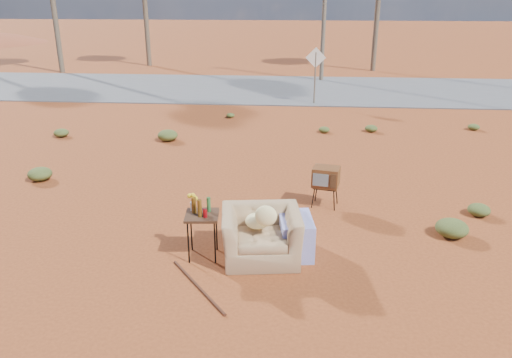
{
  "coord_description": "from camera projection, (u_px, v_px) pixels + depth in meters",
  "views": [
    {
      "loc": [
        0.8,
        -7.61,
        4.23
      ],
      "look_at": [
        0.07,
        1.38,
        0.8
      ],
      "focal_mm": 35.0,
      "sensor_mm": 36.0,
      "label": 1
    }
  ],
  "objects": [
    {
      "name": "side_table",
      "position": [
        200.0,
        212.0,
        8.2
      ],
      "size": [
        0.59,
        0.59,
        1.09
      ],
      "rotation": [
        0.0,
        0.0,
        0.09
      ],
      "color": "#372114",
      "rests_on": "ground"
    },
    {
      "name": "road_sign",
      "position": [
        315.0,
        66.0,
        19.18
      ],
      "size": [
        0.78,
        0.06,
        2.19
      ],
      "color": "brown",
      "rests_on": "ground"
    },
    {
      "name": "armchair",
      "position": [
        268.0,
        229.0,
        8.26
      ],
      "size": [
        1.59,
        1.14,
        1.12
      ],
      "rotation": [
        0.0,
        0.0,
        0.13
      ],
      "color": "#9C7A55",
      "rests_on": "ground"
    },
    {
      "name": "scrub_patch",
      "position": [
        231.0,
        160.0,
        12.77
      ],
      "size": [
        17.49,
        8.07,
        0.33
      ],
      "color": "#4A5425",
      "rests_on": "ground"
    },
    {
      "name": "ground",
      "position": [
        246.0,
        250.0,
        8.65
      ],
      "size": [
        140.0,
        140.0,
        0.0
      ],
      "primitive_type": "plane",
      "color": "brown",
      "rests_on": "ground"
    },
    {
      "name": "highway",
      "position": [
        279.0,
        89.0,
        22.62
      ],
      "size": [
        140.0,
        7.0,
        0.04
      ],
      "primitive_type": "cube",
      "color": "#565659",
      "rests_on": "ground"
    },
    {
      "name": "tv_unit",
      "position": [
        326.0,
        178.0,
        10.2
      ],
      "size": [
        0.61,
        0.53,
        0.85
      ],
      "rotation": [
        0.0,
        0.0,
        -0.22
      ],
      "color": "black",
      "rests_on": "ground"
    },
    {
      "name": "rusty_bar",
      "position": [
        198.0,
        286.0,
        7.56
      ],
      "size": [
        1.06,
        1.39,
        0.05
      ],
      "primitive_type": "cylinder",
      "rotation": [
        0.0,
        1.57,
        -0.93
      ],
      "color": "#451E12",
      "rests_on": "ground"
    }
  ]
}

